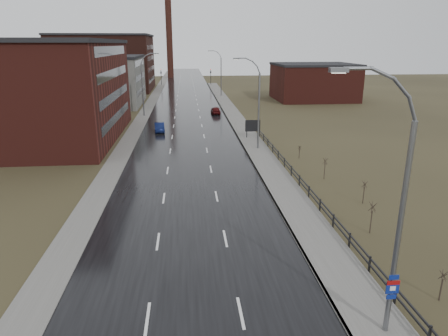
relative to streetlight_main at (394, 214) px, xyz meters
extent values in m
cube|color=black|center=(-8.47, 58.00, -6.03)|extent=(14.00, 300.00, 0.06)
cube|color=#595651|center=(0.13, 33.00, -5.97)|extent=(3.20, 180.00, 0.18)
cube|color=slate|center=(-1.39, 33.00, -5.97)|extent=(0.16, 180.00, 0.18)
cube|color=#595651|center=(-16.67, 58.00, -6.00)|extent=(2.40, 260.00, 0.12)
cube|color=#471914|center=(-29.47, 43.00, 0.44)|extent=(22.00, 28.00, 13.00)
cube|color=black|center=(-29.47, 43.00, 7.19)|extent=(22.44, 28.56, 0.50)
cube|color=black|center=(-18.49, 43.00, -3.06)|extent=(0.06, 22.40, 1.20)
cube|color=black|center=(-18.49, 43.00, -0.06)|extent=(0.06, 22.40, 1.20)
cube|color=black|center=(-18.49, 43.00, 2.94)|extent=(0.06, 22.40, 1.20)
cube|color=black|center=(-18.49, 43.00, 5.94)|extent=(0.06, 22.40, 1.20)
cube|color=slate|center=(-26.47, 76.00, -1.06)|extent=(16.00, 20.00, 10.00)
cube|color=black|center=(-26.47, 76.00, 4.19)|extent=(16.32, 20.40, 0.50)
cube|color=black|center=(-18.49, 76.00, -3.06)|extent=(0.06, 16.00, 1.20)
cube|color=black|center=(-18.49, 76.00, -0.06)|extent=(0.06, 16.00, 1.20)
cube|color=black|center=(-18.49, 76.00, 2.94)|extent=(0.06, 16.00, 1.20)
cube|color=#331611|center=(-31.47, 106.00, 1.44)|extent=(26.00, 24.00, 15.00)
cube|color=black|center=(-31.47, 106.00, 9.19)|extent=(26.52, 24.48, 0.50)
cube|color=black|center=(-18.49, 106.00, -3.06)|extent=(0.06, 19.20, 1.20)
cube|color=black|center=(-18.49, 106.00, -0.06)|extent=(0.06, 19.20, 1.20)
cube|color=black|center=(-18.49, 106.00, 2.94)|extent=(0.06, 19.20, 1.20)
cube|color=black|center=(-18.49, 106.00, 5.94)|extent=(0.06, 19.20, 1.20)
cube|color=#471914|center=(21.83, 80.00, -2.06)|extent=(18.00, 16.00, 8.00)
cube|color=black|center=(21.83, 80.00, 2.19)|extent=(18.36, 16.32, 0.50)
cylinder|color=#331611|center=(-14.47, 148.00, 8.94)|extent=(2.40, 2.40, 30.00)
cylinder|color=slate|center=(0.33, 0.00, -1.06)|extent=(0.24, 0.24, 10.00)
cylinder|color=slate|center=(0.14, 0.00, 4.40)|extent=(0.57, 0.14, 1.12)
cylinder|color=slate|center=(-0.41, 0.00, 5.22)|extent=(0.91, 0.14, 0.91)
cylinder|color=slate|center=(-1.22, 0.00, 5.76)|extent=(1.12, 0.14, 0.57)
cylinder|color=slate|center=(-2.19, 0.00, 5.95)|extent=(1.15, 0.14, 0.14)
cube|color=slate|center=(-2.94, 0.00, 5.90)|extent=(0.70, 0.28, 0.18)
cube|color=silver|center=(-2.94, 0.00, 5.80)|extent=(0.50, 0.20, 0.04)
cube|color=navy|center=(0.33, -0.12, -3.01)|extent=(0.45, 0.04, 0.22)
cube|color=navy|center=(0.33, -0.12, -3.51)|extent=(0.60, 0.04, 0.65)
cube|color=maroon|center=(0.33, -0.13, -3.28)|extent=(0.60, 0.04, 0.20)
cube|color=navy|center=(0.33, -0.12, -4.01)|extent=(0.45, 0.04, 0.22)
cube|color=silver|center=(0.33, -0.14, -3.56)|extent=(0.26, 0.02, 0.22)
cylinder|color=slate|center=(0.33, 34.00, -1.31)|extent=(0.24, 0.24, 9.50)
cylinder|color=slate|center=(0.16, 34.00, 3.84)|extent=(0.51, 0.14, 0.98)
cylinder|color=slate|center=(-0.32, 34.00, 4.56)|extent=(0.81, 0.14, 0.81)
cylinder|color=slate|center=(-1.03, 34.00, 5.04)|extent=(0.98, 0.14, 0.51)
cylinder|color=slate|center=(-1.87, 34.00, 5.20)|extent=(1.01, 0.14, 0.14)
cube|color=slate|center=(-2.56, 34.00, 5.15)|extent=(0.70, 0.28, 0.18)
cube|color=silver|center=(-2.56, 34.00, 5.05)|extent=(0.50, 0.20, 0.04)
cylinder|color=slate|center=(-16.47, 60.00, -1.31)|extent=(0.24, 0.24, 9.50)
cylinder|color=slate|center=(-16.30, 60.00, 3.84)|extent=(0.51, 0.14, 0.98)
cylinder|color=slate|center=(-15.83, 60.00, 4.56)|extent=(0.81, 0.14, 0.81)
cylinder|color=slate|center=(-15.11, 60.00, 5.04)|extent=(0.98, 0.14, 0.51)
cylinder|color=slate|center=(-14.27, 60.00, 5.20)|extent=(1.01, 0.14, 0.14)
cube|color=slate|center=(-13.59, 60.00, 5.15)|extent=(0.70, 0.28, 0.18)
cube|color=silver|center=(-13.59, 60.00, 5.05)|extent=(0.50, 0.20, 0.04)
cylinder|color=slate|center=(0.33, 88.00, -1.31)|extent=(0.24, 0.24, 9.50)
cylinder|color=slate|center=(0.16, 88.00, 3.84)|extent=(0.51, 0.14, 0.98)
cylinder|color=slate|center=(-0.32, 88.00, 4.56)|extent=(0.81, 0.14, 0.81)
cylinder|color=slate|center=(-1.03, 88.00, 5.04)|extent=(0.98, 0.14, 0.51)
cylinder|color=slate|center=(-1.87, 88.00, 5.20)|extent=(1.01, 0.14, 0.14)
cube|color=slate|center=(-2.56, 88.00, 5.15)|extent=(0.70, 0.28, 0.18)
cube|color=silver|center=(-2.56, 88.00, 5.05)|extent=(0.50, 0.20, 0.04)
cube|color=black|center=(1.83, -1.00, -5.51)|extent=(0.10, 0.10, 1.10)
cube|color=black|center=(1.83, 2.00, -5.51)|extent=(0.10, 0.10, 1.10)
cube|color=black|center=(1.83, 5.00, -5.51)|extent=(0.10, 0.10, 1.10)
cube|color=black|center=(1.83, 8.00, -5.51)|extent=(0.10, 0.10, 1.10)
cube|color=black|center=(1.83, 11.00, -5.51)|extent=(0.10, 0.10, 1.10)
cube|color=black|center=(1.83, 14.00, -5.51)|extent=(0.10, 0.10, 1.10)
cube|color=black|center=(1.83, 17.00, -5.51)|extent=(0.10, 0.10, 1.10)
cube|color=black|center=(1.83, 20.00, -5.51)|extent=(0.10, 0.10, 1.10)
cube|color=black|center=(1.83, 23.00, -5.51)|extent=(0.10, 0.10, 1.10)
cube|color=black|center=(1.83, 26.00, -5.51)|extent=(0.10, 0.10, 1.10)
cube|color=black|center=(1.83, 29.00, -5.51)|extent=(0.10, 0.10, 1.10)
cube|color=black|center=(1.83, 32.00, -5.51)|extent=(0.10, 0.10, 1.10)
cube|color=black|center=(1.83, 35.00, -5.51)|extent=(0.10, 0.10, 1.10)
cube|color=black|center=(1.83, 38.00, -5.51)|extent=(0.10, 0.10, 1.10)
cube|color=black|center=(1.83, 41.00, -5.51)|extent=(0.10, 0.10, 1.10)
cube|color=black|center=(1.83, 16.50, -5.11)|extent=(0.08, 53.00, 0.10)
cube|color=black|center=(1.83, 16.50, -5.51)|extent=(0.08, 53.00, 0.10)
cylinder|color=#382D23|center=(4.36, 2.12, -5.42)|extent=(0.08, 0.08, 1.29)
cylinder|color=#382D23|center=(4.41, 2.12, -4.58)|extent=(0.04, 0.44, 0.51)
cylinder|color=#382D23|center=(4.37, 2.16, -4.58)|extent=(0.42, 0.17, 0.52)
cylinder|color=#382D23|center=(4.32, 2.15, -4.58)|extent=(0.26, 0.38, 0.53)
cylinder|color=#382D23|center=(4.32, 2.09, -4.58)|extent=(0.26, 0.38, 0.53)
cylinder|color=#382D23|center=(4.37, 2.07, -4.58)|extent=(0.42, 0.17, 0.52)
cylinder|color=#382D23|center=(4.17, 9.97, -5.19)|extent=(0.08, 0.08, 1.74)
cylinder|color=#382D23|center=(4.22, 9.97, -4.06)|extent=(0.04, 0.59, 0.69)
cylinder|color=#382D23|center=(4.18, 10.02, -4.06)|extent=(0.56, 0.22, 0.70)
cylinder|color=#382D23|center=(4.13, 10.00, -4.06)|extent=(0.33, 0.50, 0.70)
cylinder|color=#382D23|center=(4.13, 9.94, -4.06)|extent=(0.33, 0.50, 0.70)
cylinder|color=#382D23|center=(4.18, 9.92, -4.06)|extent=(0.56, 0.22, 0.70)
cylinder|color=#382D23|center=(6.03, 15.38, -5.33)|extent=(0.08, 0.08, 1.46)
cylinder|color=#382D23|center=(6.08, 15.38, -4.37)|extent=(0.04, 0.50, 0.58)
cylinder|color=#382D23|center=(6.05, 15.42, -4.37)|extent=(0.47, 0.19, 0.59)
cylinder|color=#382D23|center=(5.99, 15.41, -4.37)|extent=(0.29, 0.42, 0.60)
cylinder|color=#382D23|center=(5.99, 15.35, -4.37)|extent=(0.29, 0.42, 0.60)
cylinder|color=#382D23|center=(6.05, 15.33, -4.37)|extent=(0.47, 0.19, 0.59)
cylinder|color=#382D23|center=(4.89, 21.90, -5.26)|extent=(0.08, 0.08, 1.60)
cylinder|color=#382D23|center=(4.94, 21.90, -4.22)|extent=(0.04, 0.54, 0.63)
cylinder|color=#382D23|center=(4.90, 21.94, -4.22)|extent=(0.51, 0.21, 0.64)
cylinder|color=#382D23|center=(4.85, 21.93, -4.22)|extent=(0.31, 0.46, 0.65)
cylinder|color=#382D23|center=(4.85, 21.87, -4.22)|extent=(0.31, 0.46, 0.65)
cylinder|color=#382D23|center=(4.90, 21.85, -4.22)|extent=(0.51, 0.21, 0.64)
cylinder|color=#382D23|center=(4.42, 29.35, -5.48)|extent=(0.08, 0.08, 1.15)
cylinder|color=#382D23|center=(4.47, 29.35, -4.74)|extent=(0.04, 0.40, 0.46)
cylinder|color=#382D23|center=(4.43, 29.40, -4.74)|extent=(0.38, 0.16, 0.47)
cylinder|color=#382D23|center=(4.38, 29.38, -4.74)|extent=(0.23, 0.34, 0.48)
cylinder|color=#382D23|center=(4.38, 29.32, -4.74)|extent=(0.23, 0.34, 0.48)
cylinder|color=#382D23|center=(4.43, 29.30, -4.74)|extent=(0.38, 0.16, 0.47)
cube|color=black|center=(-0.19, 40.13, -5.16)|extent=(0.10, 0.10, 1.80)
cube|color=black|center=(1.44, 40.13, -5.16)|extent=(0.10, 0.10, 1.80)
cube|color=silver|center=(0.63, 40.08, -4.19)|extent=(2.03, 0.08, 1.54)
cube|color=black|center=(0.63, 40.03, -4.19)|extent=(2.13, 0.04, 1.64)
cylinder|color=black|center=(-16.47, 118.00, -3.46)|extent=(0.16, 0.16, 5.20)
imported|color=black|center=(-16.47, 118.00, -1.31)|extent=(0.58, 2.73, 1.10)
sphere|color=#FF190C|center=(-16.47, 117.85, -1.01)|extent=(0.18, 0.18, 0.18)
cylinder|color=black|center=(-0.47, 118.00, -3.46)|extent=(0.16, 0.16, 5.20)
imported|color=black|center=(-0.47, 118.00, -1.31)|extent=(0.58, 2.73, 1.10)
sphere|color=#FF190C|center=(-0.47, 117.85, -1.01)|extent=(0.18, 0.18, 0.18)
imported|color=#0D1642|center=(-12.77, 45.81, -5.38)|extent=(1.79, 4.22, 1.36)
imported|color=#420B0C|center=(-3.06, 61.27, -5.35)|extent=(1.74, 4.18, 1.41)
camera|label=1|loc=(-8.58, -14.68, 6.82)|focal=32.00mm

